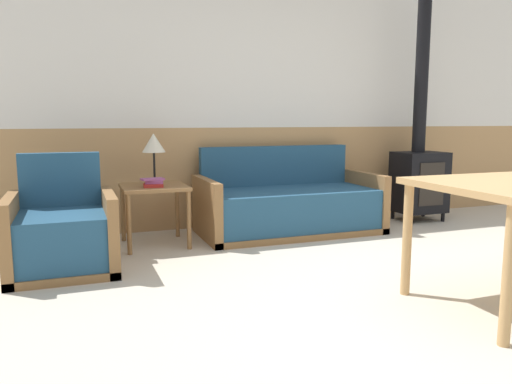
{
  "coord_description": "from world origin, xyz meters",
  "views": [
    {
      "loc": [
        -2.21,
        -2.46,
        1.14
      ],
      "look_at": [
        -0.86,
        1.21,
        0.57
      ],
      "focal_mm": 35.0,
      "sensor_mm": 36.0,
      "label": 1
    }
  ],
  "objects_px": {
    "table_lamp": "(154,145)",
    "wood_stove": "(420,162)",
    "couch": "(289,206)",
    "armchair": "(63,235)",
    "side_table": "(154,195)"
  },
  "relations": [
    {
      "from": "couch",
      "to": "side_table",
      "type": "xyz_separation_m",
      "value": [
        -1.35,
        -0.06,
        0.2
      ]
    },
    {
      "from": "couch",
      "to": "table_lamp",
      "type": "distance_m",
      "value": 1.48
    },
    {
      "from": "armchair",
      "to": "side_table",
      "type": "relative_size",
      "value": 1.52
    },
    {
      "from": "couch",
      "to": "table_lamp",
      "type": "relative_size",
      "value": 3.89
    },
    {
      "from": "couch",
      "to": "side_table",
      "type": "height_order",
      "value": "couch"
    },
    {
      "from": "couch",
      "to": "wood_stove",
      "type": "relative_size",
      "value": 0.73
    },
    {
      "from": "couch",
      "to": "armchair",
      "type": "relative_size",
      "value": 2.06
    },
    {
      "from": "side_table",
      "to": "wood_stove",
      "type": "bearing_deg",
      "value": 2.12
    },
    {
      "from": "table_lamp",
      "to": "wood_stove",
      "type": "xyz_separation_m",
      "value": [
        2.96,
        0.01,
        -0.24
      ]
    },
    {
      "from": "side_table",
      "to": "table_lamp",
      "type": "height_order",
      "value": "table_lamp"
    },
    {
      "from": "side_table",
      "to": "table_lamp",
      "type": "bearing_deg",
      "value": 76.51
    },
    {
      "from": "armchair",
      "to": "wood_stove",
      "type": "xyz_separation_m",
      "value": [
        3.76,
        0.65,
        0.39
      ]
    },
    {
      "from": "couch",
      "to": "side_table",
      "type": "distance_m",
      "value": 1.37
    },
    {
      "from": "armchair",
      "to": "table_lamp",
      "type": "relative_size",
      "value": 1.89
    },
    {
      "from": "table_lamp",
      "to": "wood_stove",
      "type": "distance_m",
      "value": 2.97
    }
  ]
}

